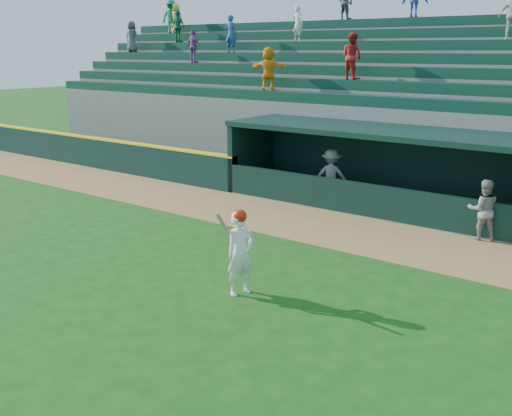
% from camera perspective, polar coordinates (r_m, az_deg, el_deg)
% --- Properties ---
extents(ground, '(120.00, 120.00, 0.00)m').
position_cam_1_polar(ground, '(12.09, -4.52, -7.60)').
color(ground, '#174912').
rests_on(ground, ground).
extents(warning_track, '(40.00, 3.00, 0.01)m').
position_cam_1_polar(warning_track, '(15.88, 7.04, -1.92)').
color(warning_track, olive).
rests_on(warning_track, ground).
extents(field_wall_left, '(15.50, 0.30, 1.20)m').
position_cam_1_polar(field_wall_left, '(24.94, -16.32, 5.37)').
color(field_wall_left, black).
rests_on(field_wall_left, ground).
extents(wall_stripe_left, '(15.50, 0.32, 0.06)m').
position_cam_1_polar(wall_stripe_left, '(24.85, -16.43, 6.80)').
color(wall_stripe_left, yellow).
rests_on(wall_stripe_left, field_wall_left).
extents(dugout_player_front, '(0.95, 0.87, 1.58)m').
position_cam_1_polar(dugout_player_front, '(15.70, 21.76, -0.16)').
color(dugout_player_front, gray).
rests_on(dugout_player_front, ground).
extents(dugout_player_inside, '(1.26, 1.04, 1.70)m').
position_cam_1_polar(dugout_player_inside, '(18.44, 7.51, 3.24)').
color(dugout_player_inside, '#9A9B96').
rests_on(dugout_player_inside, ground).
extents(dugout, '(9.40, 2.80, 2.46)m').
position_cam_1_polar(dugout, '(18.26, 11.97, 4.54)').
color(dugout, slate).
rests_on(dugout, ground).
extents(stands, '(34.50, 6.32, 7.57)m').
position_cam_1_polar(stands, '(22.33, 16.95, 8.89)').
color(stands, slate).
rests_on(stands, ground).
extents(batter_at_plate, '(0.58, 0.84, 1.77)m').
position_cam_1_polar(batter_at_plate, '(11.31, -1.59, -4.40)').
color(batter_at_plate, white).
rests_on(batter_at_plate, ground).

